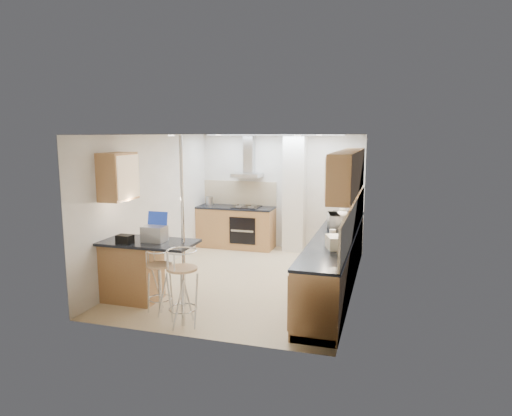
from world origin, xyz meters
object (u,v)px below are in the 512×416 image
(microwave, at_px, (339,222))
(laptop, at_px, (154,234))
(bar_stool_near, at_px, (160,281))
(bread_bin, at_px, (337,242))
(bar_stool_end, at_px, (183,288))

(microwave, bearing_deg, laptop, 108.50)
(laptop, height_order, bar_stool_near, laptop)
(bar_stool_near, bearing_deg, bread_bin, 22.14)
(bar_stool_end, height_order, bread_bin, bread_bin)
(laptop, height_order, bar_stool_end, laptop)
(bar_stool_near, bearing_deg, laptop, 129.61)
(microwave, height_order, laptop, microwave)
(microwave, distance_m, laptop, 3.01)
(microwave, bearing_deg, bar_stool_end, 128.13)
(bread_bin, bearing_deg, bar_stool_end, -169.49)
(bar_stool_near, relative_size, bar_stool_end, 0.89)
(laptop, bearing_deg, bar_stool_end, -41.16)
(bar_stool_near, height_order, bread_bin, bread_bin)
(microwave, relative_size, laptop, 1.53)
(microwave, relative_size, bar_stool_near, 0.55)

